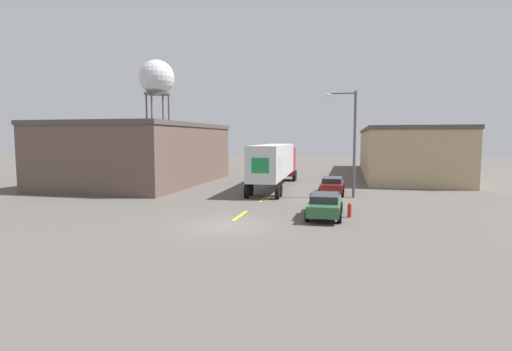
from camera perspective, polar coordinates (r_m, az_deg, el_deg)
The scene contains 10 objects.
ground_plane at distance 20.81m, azimuth -4.27°, elevation -7.13°, with size 160.00×160.00×0.00m, color #56514C.
road_centerline at distance 29.82m, azimuth 1.18°, elevation -3.30°, with size 0.20×16.47×0.01m.
warehouse_left at distance 41.41m, azimuth -15.97°, elevation 3.05°, with size 12.47×18.67×5.93m.
warehouse_right at distance 52.42m, azimuth 20.15°, elevation 3.22°, with size 9.38×29.58×5.65m.
semi_truck at distance 36.28m, azimuth 2.78°, elevation 2.03°, with size 3.15×15.55×3.92m.
parked_car_right_mid at distance 32.79m, azimuth 10.82°, elevation -1.31°, with size 1.93×4.74×1.35m.
parked_car_right_near at distance 23.10m, azimuth 9.82°, elevation -4.08°, with size 1.93×4.74×1.35m.
water_tower at distance 69.58m, azimuth -13.98°, elevation 13.23°, with size 5.75×5.75×17.32m.
street_lamp at distance 30.92m, azimuth 13.43°, elevation 5.45°, with size 2.37×0.32×7.98m.
fire_hydrant at distance 23.41m, azimuth 13.23°, elevation -4.83°, with size 0.22×0.22×0.83m.
Camera 1 is at (6.10, -19.38, 4.50)m, focal length 28.00 mm.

